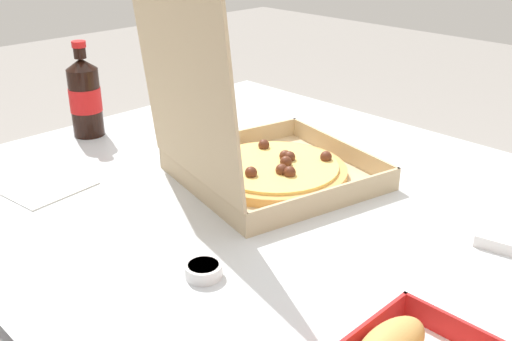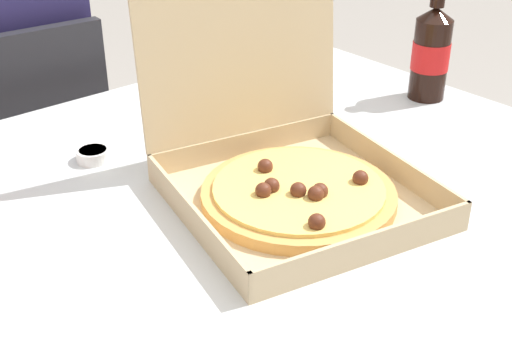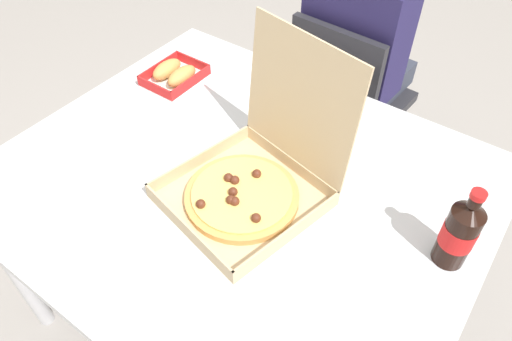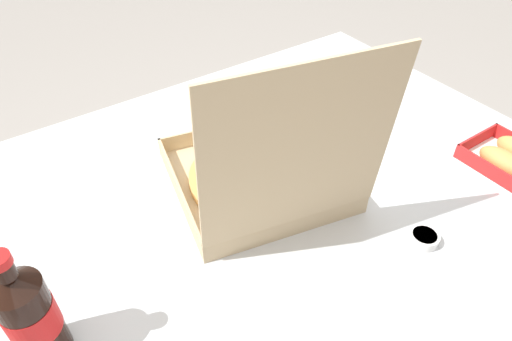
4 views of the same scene
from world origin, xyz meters
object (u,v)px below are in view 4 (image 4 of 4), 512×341
object	(u,v)px
dipping_sauce_cup	(424,238)
pizza_box_open	(262,172)
napkin_pile	(368,95)
cola_bottle	(30,315)
bread_side_box	(512,159)

from	to	relation	value
dipping_sauce_cup	pizza_box_open	bearing A→B (deg)	-59.12
pizza_box_open	napkin_pile	world-z (taller)	pizza_box_open
pizza_box_open	dipping_sauce_cup	xyz separation A→B (m)	(-0.17, 0.29, -0.04)
cola_bottle	napkin_pile	bearing A→B (deg)	-165.52
napkin_pile	dipping_sauce_cup	size ratio (longest dim) A/B	1.96
cola_bottle	dipping_sauce_cup	world-z (taller)	cola_bottle
pizza_box_open	bread_side_box	world-z (taller)	pizza_box_open
bread_side_box	napkin_pile	bearing A→B (deg)	-82.68
pizza_box_open	dipping_sauce_cup	size ratio (longest dim) A/B	7.95
pizza_box_open	bread_side_box	xyz separation A→B (m)	(-0.50, 0.25, -0.03)
pizza_box_open	napkin_pile	xyz separation A→B (m)	(-0.45, -0.14, -0.04)
pizza_box_open	napkin_pile	distance (m)	0.48
bread_side_box	cola_bottle	bearing A→B (deg)	-8.86
napkin_pile	dipping_sauce_cup	bearing A→B (deg)	56.61
cola_bottle	pizza_box_open	bearing A→B (deg)	-167.92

